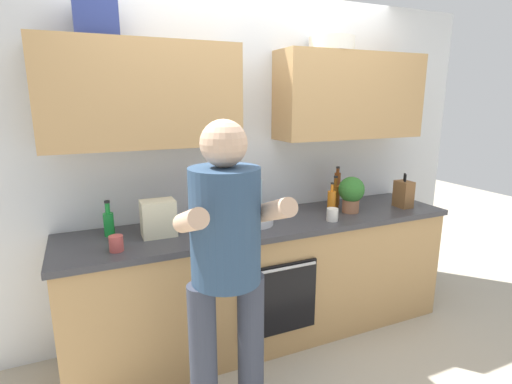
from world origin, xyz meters
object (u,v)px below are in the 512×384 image
bottle_vinegar (337,188)px  bottle_syrup (335,196)px  person_standing (226,261)px  bottle_juice (331,202)px  bottle_water (259,195)px  bottle_soda (109,223)px  mixing_bowl (253,219)px  cup_coffee (332,215)px  grocery_bag_rice (158,218)px  cup_ceramic (116,244)px  potted_herb (351,192)px  bottle_hotsauce (213,209)px  knife_block (403,194)px

bottle_vinegar → bottle_syrup: bearing=-133.1°
person_standing → bottle_vinegar: person_standing is taller
bottle_syrup → bottle_juice: (-0.12, -0.12, -0.01)m
bottle_water → bottle_soda: bearing=-176.5°
bottle_soda → mixing_bowl: 0.95m
person_standing → bottle_juice: 1.32m
person_standing → cup_coffee: bearing=29.2°
bottle_vinegar → grocery_bag_rice: 1.49m
person_standing → bottle_vinegar: (1.30, 0.92, 0.06)m
bottle_syrup → cup_ceramic: (-1.69, -0.26, -0.06)m
bottle_soda → cup_coffee: (1.49, -0.31, -0.04)m
bottle_juice → potted_herb: 0.17m
bottle_hotsauce → bottle_vinegar: bearing=6.3°
bottle_water → knife_block: (1.15, -0.30, -0.03)m
bottle_juice → cup_ceramic: 1.58m
cup_coffee → potted_herb: 0.31m
bottle_vinegar → potted_herb: (-0.03, -0.23, 0.01)m
person_standing → bottle_water: (0.60, 0.94, 0.06)m
person_standing → cup_coffee: person_standing is taller
bottle_vinegar → knife_block: size_ratio=1.17×
bottle_juice → potted_herb: bearing=-11.6°
grocery_bag_rice → bottle_syrup: bearing=3.7°
bottle_syrup → mixing_bowl: (-0.77, -0.12, -0.06)m
bottle_soda → knife_block: size_ratio=0.85×
bottle_vinegar → cup_ceramic: size_ratio=3.49×
cup_coffee → grocery_bag_rice: size_ratio=0.39×
bottle_water → grocery_bag_rice: 0.81m
knife_block → cup_ceramic: bearing=-178.5°
bottle_hotsauce → potted_herb: 1.08m
knife_block → grocery_bag_rice: (-1.93, 0.11, 0.01)m
person_standing → knife_block: 1.86m
bottle_hotsauce → bottle_vinegar: bottle_vinegar is taller
grocery_bag_rice → potted_herb: bearing=-2.3°
cup_ceramic → cup_coffee: size_ratio=1.00×
cup_ceramic → mixing_bowl: cup_ceramic is taller
person_standing → bottle_syrup: size_ratio=6.41×
bottle_water → mixing_bowl: (-0.14, -0.22, -0.10)m
bottle_syrup → bottle_hotsauce: bearing=-177.3°
person_standing → knife_block: size_ratio=6.10×
bottle_hotsauce → bottle_syrup: bottle_hotsauce is taller
cup_coffee → knife_block: size_ratio=0.34×
person_standing → bottle_hotsauce: bearing=76.7°
mixing_bowl → cup_coffee: bearing=-15.7°
mixing_bowl → potted_herb: (0.81, -0.03, 0.11)m
cup_coffee → bottle_juice: bearing=57.9°
cup_coffee → cup_ceramic: bearing=179.3°
bottle_vinegar → mixing_bowl: bearing=-166.6°
bottle_hotsauce → potted_herb: size_ratio=1.02×
cup_coffee → knife_block: bearing=6.0°
bottle_vinegar → grocery_bag_rice: size_ratio=1.38×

